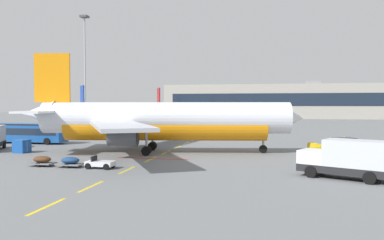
{
  "coord_description": "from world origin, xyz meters",
  "views": [
    {
      "loc": [
        30.89,
        -19.45,
        6.0
      ],
      "look_at": [
        20.36,
        32.12,
        3.85
      ],
      "focal_mm": 37.08,
      "sensor_mm": 36.0,
      "label": 1
    }
  ],
  "objects": [
    {
      "name": "ground",
      "position": [
        40.0,
        40.0,
        0.0
      ],
      "size": [
        400.0,
        400.0,
        0.0
      ],
      "primitive_type": "plane",
      "color": "slate"
    },
    {
      "name": "terminal_satellite",
      "position": [
        33.1,
        155.24,
        7.04
      ],
      "size": [
        95.18,
        24.2,
        15.66
      ],
      "color": "#9E998E",
      "rests_on": "ground"
    },
    {
      "name": "apron_paint_markings",
      "position": [
        18.0,
        36.69,
        0.0
      ],
      "size": [
        8.0,
        93.94,
        0.01
      ],
      "color": "yellow",
      "rests_on": "ground"
    },
    {
      "name": "airliner_far_center",
      "position": [
        -29.94,
        93.86,
        3.63
      ],
      "size": [
        26.01,
        28.25,
        11.23
      ],
      "color": "silver",
      "rests_on": "ground"
    },
    {
      "name": "airliner_mid_left",
      "position": [
        3.58,
        80.29,
        3.43
      ],
      "size": [
        27.56,
        29.01,
        10.59
      ],
      "color": "silver",
      "rests_on": "ground"
    },
    {
      "name": "apron_shuttle_bus",
      "position": [
        -5.58,
        34.45,
        1.75
      ],
      "size": [
        12.08,
        3.21,
        3.0
      ],
      "color": "#194C99",
      "rests_on": "ground"
    },
    {
      "name": "apron_light_mast_near",
      "position": [
        -13.28,
        68.69,
        16.65
      ],
      "size": [
        1.8,
        1.8,
        27.04
      ],
      "color": "slate",
      "rests_on": "ground"
    },
    {
      "name": "baggage_train",
      "position": [
        12.15,
        14.8,
        0.52
      ],
      "size": [
        8.63,
        1.74,
        1.14
      ],
      "color": "silver",
      "rests_on": "ground"
    },
    {
      "name": "ground_crew_worker",
      "position": [
        38.26,
        27.26,
        0.94
      ],
      "size": [
        0.34,
        0.65,
        1.66
      ],
      "color": "#191E38",
      "rests_on": "ground"
    },
    {
      "name": "ground_power_truck",
      "position": [
        36.69,
        13.82,
        1.65
      ],
      "size": [
        7.35,
        5.2,
        3.14
      ],
      "color": "black",
      "rests_on": "ground"
    },
    {
      "name": "pushback_tug",
      "position": [
        38.58,
        30.86,
        0.9
      ],
      "size": [
        6.5,
        4.24,
        2.08
      ],
      "color": "yellow",
      "rests_on": "ground"
    },
    {
      "name": "airliner_foreground",
      "position": [
        17.47,
        27.25,
        3.95
      ],
      "size": [
        34.74,
        34.14,
        12.2
      ],
      "color": "silver",
      "rests_on": "ground"
    },
    {
      "name": "uld_cargo_container",
      "position": [
        0.7,
        23.83,
        0.8
      ],
      "size": [
        1.78,
        1.74,
        1.6
      ],
      "color": "#194C9E",
      "rests_on": "ground"
    }
  ]
}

